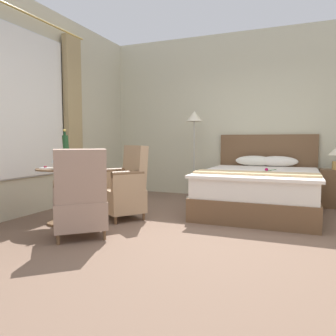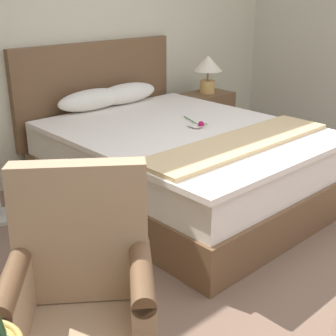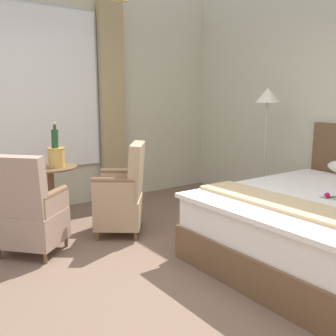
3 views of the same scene
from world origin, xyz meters
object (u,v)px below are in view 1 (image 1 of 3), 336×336
(side_table_round, at_px, (61,190))
(wine_glass_near_bucket, at_px, (55,160))
(bed, at_px, (260,188))
(snack_plate, at_px, (46,168))
(wine_glass_near_edge, at_px, (54,161))
(armchair_facing_bed, at_px, (80,201))
(armchair_by_window, at_px, (125,188))
(nightstand, at_px, (336,189))
(floor_lamp_brass, at_px, (194,128))
(champagne_bucket, at_px, (66,156))

(side_table_round, distance_m, wine_glass_near_bucket, 0.42)
(bed, xyz_separation_m, wine_glass_near_bucket, (-2.44, -1.77, 0.49))
(bed, relative_size, snack_plate, 13.42)
(side_table_round, bearing_deg, wine_glass_near_edge, -77.90)
(snack_plate, bearing_deg, wine_glass_near_edge, -10.65)
(bed, height_order, wine_glass_near_bucket, bed)
(wine_glass_near_edge, xyz_separation_m, armchair_facing_bed, (0.59, -0.29, -0.41))
(bed, relative_size, armchair_facing_bed, 2.29)
(wine_glass_near_edge, relative_size, armchair_by_window, 0.14)
(bed, distance_m, snack_plate, 3.14)
(nightstand, relative_size, wine_glass_near_edge, 4.32)
(floor_lamp_brass, xyz_separation_m, champagne_bucket, (-1.00, -2.38, -0.44))
(floor_lamp_brass, height_order, armchair_facing_bed, floor_lamp_brass)
(champagne_bucket, distance_m, armchair_by_window, 0.91)
(champagne_bucket, height_order, wine_glass_near_edge, champagne_bucket)
(armchair_facing_bed, bearing_deg, armchair_by_window, 90.41)
(wine_glass_near_bucket, relative_size, snack_plate, 0.88)
(champagne_bucket, relative_size, wine_glass_near_bucket, 3.39)
(bed, bearing_deg, armchair_facing_bed, -126.49)
(wine_glass_near_bucket, bearing_deg, bed, 35.84)
(floor_lamp_brass, distance_m, champagne_bucket, 2.62)
(nightstand, bearing_deg, wine_glass_near_bucket, -145.58)
(side_table_round, height_order, snack_plate, snack_plate)
(snack_plate, xyz_separation_m, armchair_facing_bed, (0.75, -0.32, -0.32))
(side_table_round, xyz_separation_m, champagne_bucket, (0.04, 0.06, 0.43))
(armchair_by_window, bearing_deg, snack_plate, -136.33)
(nightstand, bearing_deg, side_table_round, -143.70)
(floor_lamp_brass, relative_size, side_table_round, 2.23)
(wine_glass_near_edge, bearing_deg, snack_plate, 169.35)
(nightstand, relative_size, wine_glass_near_bucket, 4.14)
(wine_glass_near_edge, bearing_deg, bed, 41.01)
(armchair_by_window, distance_m, armchair_facing_bed, 1.03)
(floor_lamp_brass, height_order, side_table_round, floor_lamp_brass)
(champagne_bucket, xyz_separation_m, wine_glass_near_edge, (-0.01, -0.20, -0.05))
(side_table_round, bearing_deg, floor_lamp_brass, 66.91)
(bed, distance_m, side_table_round, 2.95)
(nightstand, distance_m, wine_glass_near_bucket, 4.36)
(champagne_bucket, relative_size, armchair_by_window, 0.50)
(nightstand, distance_m, floor_lamp_brass, 2.59)
(wine_glass_near_bucket, height_order, armchair_facing_bed, armchair_facing_bed)
(side_table_round, xyz_separation_m, snack_plate, (-0.13, -0.11, 0.29))
(side_table_round, height_order, champagne_bucket, champagne_bucket)
(armchair_by_window, xyz_separation_m, armchair_facing_bed, (0.01, -1.03, -0.01))
(wine_glass_near_edge, relative_size, snack_plate, 0.84)
(bed, xyz_separation_m, armchair_by_window, (-1.69, -1.24, 0.08))
(bed, height_order, armchair_by_window, bed)
(floor_lamp_brass, bearing_deg, champagne_bucket, -112.76)
(wine_glass_near_bucket, height_order, armchair_by_window, armchair_by_window)
(snack_plate, bearing_deg, champagne_bucket, 45.71)
(side_table_round, height_order, armchair_facing_bed, armchair_facing_bed)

